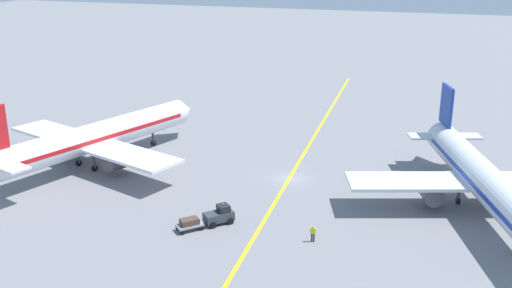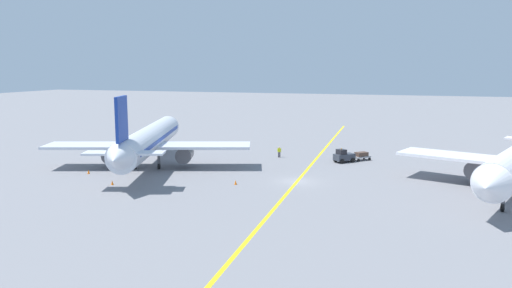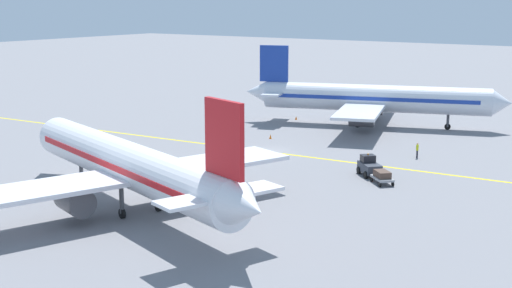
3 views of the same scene
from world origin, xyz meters
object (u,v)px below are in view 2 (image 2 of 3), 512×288
at_px(traffic_cone_mid_apron, 236,182).
at_px(baggage_cart_trailing, 361,155).
at_px(traffic_cone_by_wingtip, 89,172).
at_px(baggage_tug_dark, 344,156).
at_px(airplane_adjacent_stand, 149,140).
at_px(traffic_cone_near_nose, 112,183).
at_px(ground_crew_worker, 279,152).

bearing_deg(traffic_cone_mid_apron, baggage_cart_trailing, -121.27).
bearing_deg(traffic_cone_by_wingtip, baggage_tug_dark, -149.02).
bearing_deg(airplane_adjacent_stand, traffic_cone_near_nose, 96.93).
bearing_deg(traffic_cone_by_wingtip, baggage_cart_trailing, -147.74).
height_order(traffic_cone_near_nose, traffic_cone_by_wingtip, same).
relative_size(traffic_cone_mid_apron, traffic_cone_by_wingtip, 1.00).
bearing_deg(airplane_adjacent_stand, baggage_tug_dark, -155.23).
bearing_deg(traffic_cone_near_nose, baggage_cart_trailing, -136.35).
bearing_deg(ground_crew_worker, baggage_tug_dark, 174.59).
distance_m(traffic_cone_mid_apron, traffic_cone_by_wingtip, 20.34).
height_order(baggage_cart_trailing, ground_crew_worker, ground_crew_worker).
bearing_deg(traffic_cone_near_nose, ground_crew_worker, -120.59).
xyz_separation_m(baggage_cart_trailing, traffic_cone_mid_apron, (12.39, 20.40, -0.49)).
relative_size(baggage_tug_dark, traffic_cone_near_nose, 5.83).
bearing_deg(baggage_cart_trailing, ground_crew_worker, 6.67).
bearing_deg(traffic_cone_near_nose, baggage_tug_dark, -136.61).
xyz_separation_m(baggage_cart_trailing, traffic_cone_by_wingtip, (32.73, 20.66, -0.49)).
height_order(baggage_cart_trailing, traffic_cone_near_nose, baggage_cart_trailing).
relative_size(baggage_cart_trailing, traffic_cone_by_wingtip, 5.18).
bearing_deg(traffic_cone_by_wingtip, traffic_cone_near_nose, 146.32).
xyz_separation_m(airplane_adjacent_stand, baggage_cart_trailing, (-27.55, -14.04, -2.95)).
bearing_deg(traffic_cone_mid_apron, ground_crew_worker, -90.33).
height_order(baggage_tug_dark, traffic_cone_near_nose, baggage_tug_dark).
xyz_separation_m(traffic_cone_near_nose, traffic_cone_mid_apron, (-13.82, -4.60, 0.00)).
height_order(traffic_cone_near_nose, traffic_cone_mid_apron, same).
xyz_separation_m(baggage_tug_dark, traffic_cone_mid_apron, (10.11, 18.02, -0.63)).
relative_size(airplane_adjacent_stand, baggage_tug_dark, 10.81).
xyz_separation_m(airplane_adjacent_stand, traffic_cone_by_wingtip, (5.18, 6.62, -3.43)).
bearing_deg(traffic_cone_mid_apron, traffic_cone_near_nose, 18.41).
distance_m(airplane_adjacent_stand, traffic_cone_mid_apron, 16.79).
bearing_deg(traffic_cone_near_nose, traffic_cone_by_wingtip, -33.68).
distance_m(airplane_adjacent_stand, traffic_cone_by_wingtip, 9.08).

